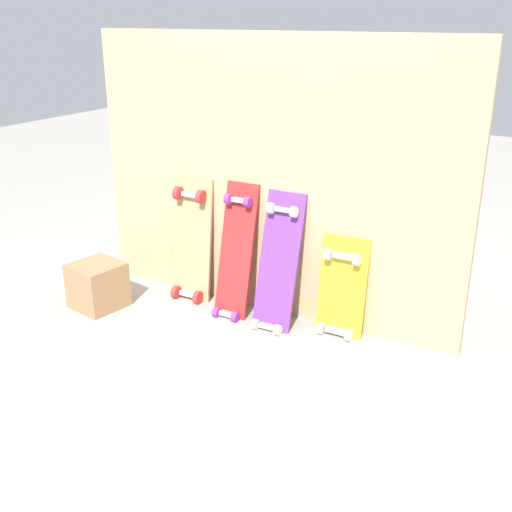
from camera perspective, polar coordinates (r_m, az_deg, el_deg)
ground_plane at (r=3.32m, az=0.60°, el=-5.25°), size 12.00×12.00×0.00m
plywood_wall_panel at (r=3.13m, az=1.27°, el=6.92°), size 2.03×0.04×1.42m
skateboard_natural at (r=3.41m, az=-5.92°, el=1.04°), size 0.24×0.16×0.74m
skateboard_red at (r=3.22m, az=-1.92°, el=-0.15°), size 0.19×0.23×0.76m
skateboard_purple at (r=3.10m, az=1.99°, el=-1.17°), size 0.21×0.25×0.75m
skateboard_yellow at (r=3.06m, az=7.83°, el=-3.41°), size 0.24×0.14×0.56m
wooden_crate at (r=3.45m, az=-14.33°, el=-2.63°), size 0.29×0.29×0.25m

